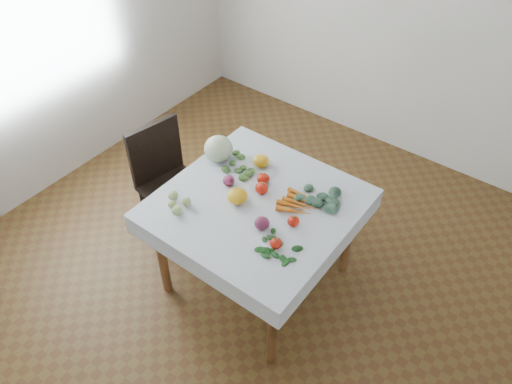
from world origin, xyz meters
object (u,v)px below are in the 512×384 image
table (257,214)px  heirloom_back (261,161)px  carrot_bunch (300,203)px  chair (166,175)px  cabbage (218,149)px

table → heirloom_back: bearing=122.4°
heirloom_back → carrot_bunch: bearing=-21.7°
chair → carrot_bunch: size_ratio=3.92×
chair → carrot_bunch: bearing=5.6°
carrot_bunch → chair: bearing=-174.4°
cabbage → heirloom_back: size_ratio=1.79×
table → heirloom_back: 0.38m
cabbage → carrot_bunch: bearing=-4.0°
table → cabbage: cabbage is taller
chair → heirloom_back: bearing=22.2°
table → carrot_bunch: bearing=30.7°
chair → heirloom_back: chair is taller
heirloom_back → carrot_bunch: heirloom_back is taller
table → chair: bearing=178.1°
chair → cabbage: cabbage is taller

